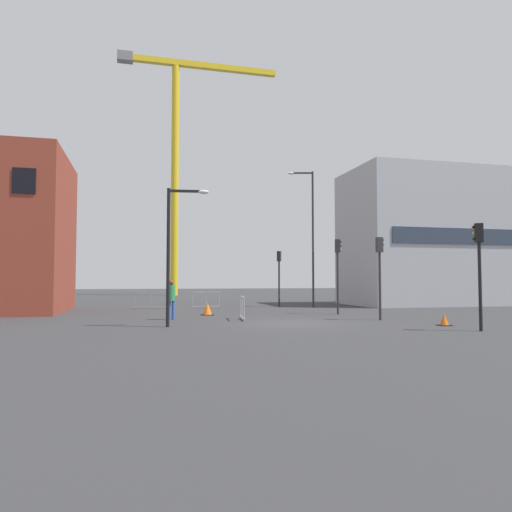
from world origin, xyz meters
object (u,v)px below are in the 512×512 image
at_px(streetlamp_tall, 310,229).
at_px(streetlamp_short, 174,243).
at_px(traffic_light_island, 338,264).
at_px(pedestrian_walking, 171,296).
at_px(traffic_cone_by_barrier, 207,309).
at_px(traffic_light_corner, 279,269).
at_px(traffic_light_far, 380,264).
at_px(traffic_light_median, 479,258).
at_px(construction_crane, 179,140).
at_px(traffic_cone_orange, 444,320).

bearing_deg(streetlamp_tall, streetlamp_short, -131.21).
distance_m(traffic_light_island, pedestrian_walking, 9.20).
distance_m(streetlamp_tall, traffic_cone_by_barrier, 10.63).
bearing_deg(traffic_light_corner, traffic_cone_by_barrier, -131.60).
bearing_deg(traffic_light_corner, traffic_light_far, -82.95).
height_order(streetlamp_short, traffic_light_median, streetlamp_short).
bearing_deg(traffic_light_far, construction_crane, 99.82).
relative_size(traffic_light_island, traffic_cone_orange, 8.39).
xyz_separation_m(traffic_light_median, traffic_cone_by_barrier, (-8.55, 10.21, -2.33)).
bearing_deg(traffic_light_far, streetlamp_tall, 87.82).
relative_size(streetlamp_tall, pedestrian_walking, 5.02).
bearing_deg(construction_crane, traffic_cone_orange, -79.25).
bearing_deg(traffic_light_median, construction_crane, 100.21).
bearing_deg(streetlamp_short, traffic_light_median, -21.48).
relative_size(traffic_light_median, traffic_cone_by_barrier, 5.93).
relative_size(construction_crane, pedestrian_walking, 15.61).
relative_size(traffic_light_far, pedestrian_walking, 2.08).
bearing_deg(construction_crane, traffic_light_island, -79.83).
bearing_deg(traffic_light_median, streetlamp_short, 158.52).
xyz_separation_m(streetlamp_tall, traffic_light_island, (-0.84, -6.51, -2.58)).
bearing_deg(traffic_light_island, traffic_light_corner, 97.23).
height_order(streetlamp_tall, traffic_light_median, streetlamp_tall).
height_order(construction_crane, traffic_light_island, construction_crane).
distance_m(streetlamp_short, traffic_light_far, 9.59).
relative_size(traffic_light_median, traffic_light_far, 1.02).
bearing_deg(streetlamp_short, traffic_cone_orange, -10.92).
relative_size(construction_crane, traffic_light_far, 7.50).
xyz_separation_m(streetlamp_short, traffic_light_median, (10.71, -4.22, -0.70)).
height_order(pedestrian_walking, traffic_cone_orange, pedestrian_walking).
xyz_separation_m(construction_crane, traffic_cone_orange, (7.67, -40.38, -18.54)).
distance_m(traffic_light_median, traffic_cone_by_barrier, 13.52).
distance_m(traffic_light_median, pedestrian_walking, 13.17).
xyz_separation_m(traffic_light_corner, traffic_cone_by_barrier, (-5.90, -6.65, -2.28)).
distance_m(streetlamp_tall, pedestrian_walking, 13.25).
relative_size(construction_crane, traffic_cone_by_barrier, 43.46).
bearing_deg(traffic_light_corner, traffic_light_median, -81.08).
bearing_deg(streetlamp_tall, construction_crane, 104.24).
bearing_deg(pedestrian_walking, streetlamp_short, -91.87).
xyz_separation_m(traffic_light_median, pedestrian_walking, (-10.60, 7.66, -1.56)).
height_order(construction_crane, traffic_cone_by_barrier, construction_crane).
distance_m(streetlamp_short, traffic_cone_orange, 11.36).
bearing_deg(traffic_cone_by_barrier, traffic_light_corner, 48.40).
distance_m(traffic_light_corner, traffic_cone_orange, 15.13).
xyz_separation_m(traffic_light_corner, pedestrian_walking, (-7.96, -9.20, -1.51)).
height_order(traffic_light_median, traffic_light_corner, traffic_light_median).
relative_size(streetlamp_short, traffic_light_far, 1.44).
xyz_separation_m(traffic_light_island, traffic_cone_orange, (1.66, -6.87, -2.50)).
relative_size(traffic_light_island, pedestrian_walking, 2.20).
bearing_deg(traffic_cone_orange, traffic_light_island, 103.57).
xyz_separation_m(construction_crane, traffic_light_island, (6.01, -33.51, -16.04)).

